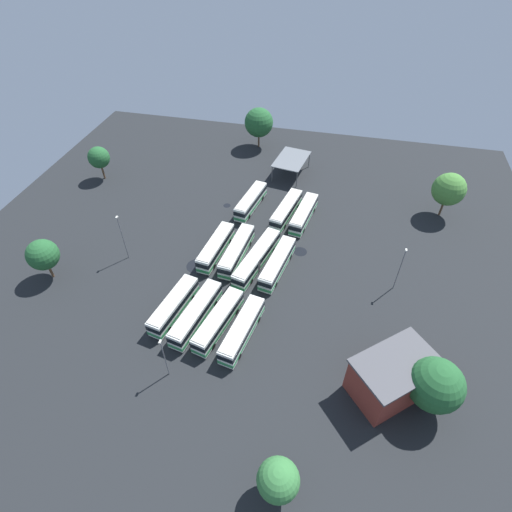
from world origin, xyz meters
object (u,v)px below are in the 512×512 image
bus_row2_slot0 (304,214)px  lamp_post_near_entrance (400,268)px  bus_row1_slot1 (257,258)px  bus_row0_slot2 (196,313)px  bus_row1_slot3 (216,247)px  maintenance_shelter (292,159)px  lamp_post_mid_lot (164,357)px  tree_northeast (259,123)px  tree_northwest (43,255)px  bus_row1_slot2 (237,251)px  bus_row0_slot3 (174,306)px  bus_row1_slot0 (277,263)px  bus_row2_slot1 (286,210)px  bus_row0_slot1 (218,321)px  bus_row0_slot0 (242,330)px  tree_west_edge (99,158)px  tree_east_edge (436,385)px  bus_row2_slot3 (251,201)px  lamp_post_far_corner (122,236)px  tree_north_edge (278,480)px  depot_building (393,377)px  tree_south_edge (449,189)px

bus_row2_slot0 → lamp_post_near_entrance: lamp_post_near_entrance is taller
bus_row1_slot1 → bus_row0_slot2: bearing=155.8°
bus_row1_slot3 → maintenance_shelter: size_ratio=1.10×
maintenance_shelter → lamp_post_mid_lot: lamp_post_mid_lot is taller
bus_row0_slot2 → tree_northeast: tree_northeast is taller
tree_northwest → lamp_post_near_entrance: bearing=-79.6°
bus_row0_slot2 → bus_row1_slot2: bearing=-8.9°
bus_row0_slot2 → bus_row0_slot3: size_ratio=1.10×
bus_row1_slot0 → bus_row2_slot1: bearing=4.3°
bus_row2_slot1 → maintenance_shelter: 17.16m
bus_row0_slot1 → bus_row2_slot1: (30.75, -5.41, 0.00)m
bus_row0_slot0 → tree_west_edge: 56.94m
bus_row1_slot3 → tree_east_edge: (-22.52, -36.30, 3.66)m
bus_row2_slot3 → bus_row1_slot0: bearing=-152.4°
lamp_post_mid_lot → tree_west_edge: bearing=37.4°
bus_row0_slot0 → bus_row1_slot0: 15.74m
bus_row1_slot0 → tree_northeast: 47.02m
bus_row1_slot1 → bus_row1_slot2: bearing=74.3°
bus_row0_slot3 → bus_row1_slot0: 19.76m
bus_row0_slot2 → lamp_post_mid_lot: size_ratio=1.61×
bus_row1_slot3 → bus_row2_slot3: size_ratio=1.01×
bus_row0_slot2 → tree_northwest: (3.53, 28.47, 3.56)m
lamp_post_far_corner → tree_northwest: 13.37m
tree_north_edge → tree_east_edge: bearing=-49.2°
bus_row2_slot3 → tree_northwest: (-28.07, 29.79, 3.56)m
bus_row0_slot1 → tree_northeast: (59.43, 6.95, 4.87)m
bus_row2_slot0 → depot_building: depot_building is taller
bus_row2_slot0 → tree_northeast: 33.72m
tree_northwest → bus_row2_slot3: bearing=-46.7°
bus_row2_slot3 → tree_south_edge: bearing=-80.4°
bus_row1_slot0 → bus_row1_slot2: same height
bus_row0_slot3 → bus_row1_slot2: bearing=-23.5°
bus_row0_slot2 → bus_row1_slot1: bearing=-24.2°
bus_row0_slot3 → bus_row1_slot0: bearing=-47.3°
bus_row0_slot2 → bus_row1_slot0: (14.12, -10.48, -0.00)m
bus_row0_slot1 → tree_northwest: size_ratio=1.53×
bus_row1_slot3 → tree_west_edge: 39.22m
bus_row0_slot0 → bus_row1_slot0: same height
bus_row2_slot0 → tree_north_edge: 51.62m
bus_row1_slot0 → tree_east_edge: bearing=-130.7°
bus_row1_slot0 → lamp_post_far_corner: size_ratio=1.31×
tree_north_edge → tree_east_edge: size_ratio=0.76×
bus_row1_slot1 → tree_north_edge: size_ratio=2.18×
bus_row2_slot3 → tree_northeast: bearing=9.2°
bus_row2_slot0 → tree_south_edge: 29.62m
bus_row2_slot0 → bus_row2_slot1: size_ratio=0.96×
tree_east_edge → bus_row2_slot0: bearing=30.8°
tree_north_edge → tree_south_edge: tree_south_edge is taller
bus_row0_slot1 → lamp_post_mid_lot: (-9.48, 4.65, 2.69)m
bus_row0_slot2 → lamp_post_near_entrance: (14.51, -31.08, 3.16)m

